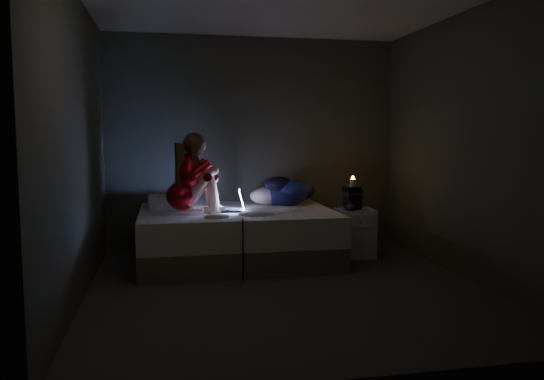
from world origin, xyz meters
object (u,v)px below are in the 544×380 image
object	(u,v)px
bed	(237,236)
phone	(351,210)
woman	(182,173)
candle	(353,184)
laptop	(228,200)
nightstand	(355,233)

from	to	relation	value
bed	phone	distance (m)	1.31
bed	woman	distance (m)	0.93
woman	candle	xyz separation A→B (m)	(1.93, 0.08, -0.16)
laptop	phone	size ratio (longest dim) A/B	2.56
candle	phone	distance (m)	0.30
nightstand	candle	xyz separation A→B (m)	(-0.03, 0.01, 0.56)
bed	nightstand	distance (m)	1.37
phone	woman	bearing A→B (deg)	166.69
woman	nightstand	world-z (taller)	woman
laptop	woman	bearing A→B (deg)	-173.82
candle	phone	bearing A→B (deg)	-117.97
bed	phone	size ratio (longest dim) A/B	14.96
laptop	phone	world-z (taller)	laptop
woman	laptop	bearing A→B (deg)	-1.52
nightstand	bed	bearing A→B (deg)	-176.54
woman	nightstand	bearing A→B (deg)	-1.52
laptop	phone	bearing A→B (deg)	2.26
nightstand	phone	bearing A→B (deg)	-127.67
laptop	bed	bearing A→B (deg)	44.97
nightstand	candle	bearing A→B (deg)	165.13
nightstand	candle	size ratio (longest dim) A/B	6.92
woman	phone	bearing A→B (deg)	-4.42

